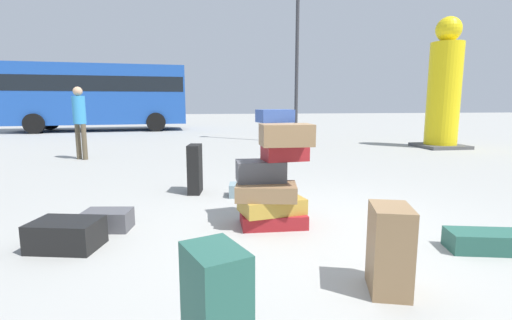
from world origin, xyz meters
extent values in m
plane|color=#9E9E99|center=(0.00, 0.00, 0.00)|extent=(80.00, 80.00, 0.00)
cube|color=maroon|center=(-0.30, 0.23, 0.08)|extent=(0.75, 0.51, 0.16)
cube|color=#B28C33|center=(-0.31, 0.23, 0.24)|extent=(0.77, 0.58, 0.17)
cube|color=olive|center=(-0.39, 0.18, 0.42)|extent=(0.74, 0.56, 0.17)
cube|color=#4C4C51|center=(-0.42, 0.34, 0.62)|extent=(0.56, 0.38, 0.24)
cube|color=maroon|center=(-0.14, 0.34, 0.84)|extent=(0.53, 0.38, 0.21)
cube|color=olive|center=(-0.20, 0.04, 1.06)|extent=(0.55, 0.37, 0.23)
cube|color=#334F99|center=(-0.25, 0.38, 1.25)|extent=(0.43, 0.33, 0.15)
cube|color=black|center=(-2.42, -0.13, 0.14)|extent=(0.71, 0.56, 0.28)
cube|color=black|center=(-1.19, 1.93, 0.38)|extent=(0.24, 0.41, 0.76)
cube|color=gray|center=(-0.37, 1.60, 0.10)|extent=(0.67, 0.40, 0.19)
cube|color=olive|center=(0.25, -1.38, 0.33)|extent=(0.38, 0.45, 0.66)
cube|color=#4C4C51|center=(-2.15, 0.37, 0.11)|extent=(0.55, 0.39, 0.22)
cube|color=#26594C|center=(1.58, -0.83, 0.10)|extent=(0.79, 0.48, 0.19)
cylinder|color=brown|center=(-4.05, 5.91, 0.44)|extent=(0.12, 0.12, 0.88)
cylinder|color=brown|center=(-3.88, 5.78, 0.44)|extent=(0.12, 0.12, 0.88)
cylinder|color=#338CCC|center=(-3.97, 5.85, 1.22)|extent=(0.30, 0.30, 0.67)
sphere|color=tan|center=(-3.97, 5.85, 1.66)|extent=(0.22, 0.22, 0.22)
cylinder|color=yellow|center=(6.33, 6.64, 1.59)|extent=(0.95, 0.95, 3.17)
sphere|color=yellow|center=(6.33, 6.64, 3.54)|extent=(0.74, 0.74, 0.74)
cube|color=#4C4C4C|center=(6.33, 6.64, 0.05)|extent=(1.33, 1.33, 0.10)
cube|color=#1E4CA5|center=(-5.81, 15.57, 1.75)|extent=(8.28, 3.27, 2.80)
cube|color=black|center=(-5.81, 15.57, 2.24)|extent=(8.12, 3.28, 0.70)
cylinder|color=black|center=(-3.32, 17.07, 0.45)|extent=(0.92, 0.34, 0.90)
cylinder|color=black|center=(-3.08, 14.58, 0.45)|extent=(0.92, 0.34, 0.90)
cylinder|color=black|center=(-8.54, 16.56, 0.45)|extent=(0.92, 0.34, 0.90)
cylinder|color=black|center=(-8.30, 14.07, 0.45)|extent=(0.92, 0.34, 0.90)
cylinder|color=#333338|center=(2.27, 8.77, 3.40)|extent=(0.12, 0.12, 6.79)
camera|label=1|loc=(-1.14, -3.81, 1.41)|focal=26.04mm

